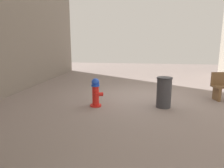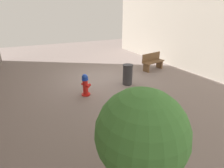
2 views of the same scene
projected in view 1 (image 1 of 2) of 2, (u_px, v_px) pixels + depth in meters
ground_plane at (140, 96)px, 7.71m from camera, size 23.40×23.40×0.00m
fire_hydrant at (96, 92)px, 6.42m from camera, size 0.42×0.44×0.89m
trash_bin at (164, 92)px, 6.32m from camera, size 0.47×0.47×0.94m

